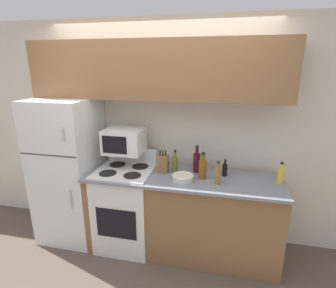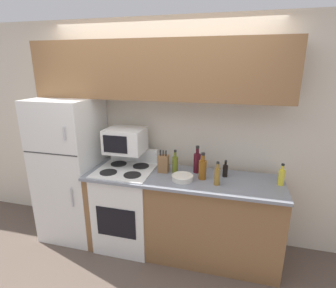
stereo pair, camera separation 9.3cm
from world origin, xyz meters
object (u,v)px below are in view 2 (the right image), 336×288
(stove, at_px, (127,206))
(knife_block, at_px, (163,164))
(bottle_whiskey, at_px, (203,169))
(bottle_olive_oil, at_px, (175,164))
(bowl, at_px, (182,177))
(bottle_cooking_spray, at_px, (281,177))
(refrigerator, at_px, (72,169))
(microwave, at_px, (125,140))
(bottle_soy_sauce, at_px, (225,170))
(bottle_wine_red, at_px, (197,162))
(bottle_vinegar, at_px, (217,176))

(stove, xyz_separation_m, knife_block, (0.42, 0.07, 0.54))
(stove, height_order, bottle_whiskey, bottle_whiskey)
(stove, bearing_deg, bottle_whiskey, -0.41)
(stove, distance_m, bottle_olive_oil, 0.78)
(knife_block, height_order, bowl, knife_block)
(bowl, relative_size, bottle_whiskey, 0.79)
(bottle_olive_oil, xyz_separation_m, bottle_cooking_spray, (1.07, -0.03, -0.02))
(refrigerator, height_order, bottle_cooking_spray, refrigerator)
(microwave, relative_size, bowl, 1.93)
(bottle_whiskey, bearing_deg, refrigerator, 177.96)
(refrigerator, xyz_separation_m, bottle_whiskey, (1.58, -0.06, 0.19))
(bowl, bearing_deg, bottle_whiskey, 25.40)
(bottle_soy_sauce, bearing_deg, bowl, -153.66)
(refrigerator, bearing_deg, bottle_whiskey, -2.04)
(refrigerator, height_order, stove, refrigerator)
(stove, distance_m, microwave, 0.76)
(bottle_whiskey, bearing_deg, bottle_soy_sauce, 27.12)
(refrigerator, bearing_deg, knife_block, 0.82)
(stove, bearing_deg, microwave, 107.20)
(bowl, xyz_separation_m, bottle_whiskey, (0.19, 0.09, 0.08))
(stove, bearing_deg, knife_block, 8.95)
(bottle_wine_red, height_order, bottle_vinegar, bottle_wine_red)
(bottle_whiskey, xyz_separation_m, bottle_cooking_spray, (0.76, 0.05, -0.02))
(microwave, xyz_separation_m, bottle_cooking_spray, (1.65, -0.07, -0.23))
(microwave, relative_size, bottle_wine_red, 1.42)
(bottle_soy_sauce, xyz_separation_m, bottle_cooking_spray, (0.54, -0.07, 0.02))
(stove, xyz_separation_m, bottle_vinegar, (1.01, -0.11, 0.54))
(bowl, distance_m, bottle_wine_red, 0.28)
(refrigerator, height_order, bowl, refrigerator)
(microwave, bearing_deg, bottle_cooking_spray, -2.53)
(bottle_whiskey, height_order, bottle_cooking_spray, bottle_whiskey)
(bottle_wine_red, relative_size, bottle_soy_sauce, 1.67)
(bottle_whiskey, xyz_separation_m, bottle_soy_sauce, (0.22, 0.11, -0.04))
(bottle_whiskey, relative_size, bottle_vinegar, 1.17)
(refrigerator, distance_m, bottle_vinegar, 1.75)
(stove, xyz_separation_m, bottle_soy_sauce, (1.08, 0.11, 0.51))
(knife_block, bearing_deg, bottle_olive_oil, 2.70)
(stove, relative_size, bowl, 4.99)
(bottle_whiskey, bearing_deg, bowl, -154.60)
(bowl, height_order, bottle_soy_sauce, bottle_soy_sauce)
(stove, height_order, bowl, stove)
(refrigerator, distance_m, bottle_whiskey, 1.59)
(bottle_vinegar, height_order, bottle_soy_sauce, bottle_vinegar)
(bottle_vinegar, height_order, bottle_cooking_spray, bottle_vinegar)
(bottle_wine_red, distance_m, bottle_vinegar, 0.35)
(bowl, bearing_deg, microwave, 163.15)
(bottle_vinegar, bearing_deg, bottle_wine_red, 132.19)
(stove, height_order, bottle_wine_red, bottle_wine_red)
(refrigerator, relative_size, bottle_soy_sauce, 9.43)
(stove, bearing_deg, bottle_soy_sauce, 5.72)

